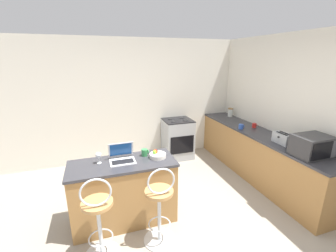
{
  "coord_description": "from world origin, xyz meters",
  "views": [
    {
      "loc": [
        -0.81,
        -2.12,
        2.2
      ],
      "look_at": [
        0.44,
        1.65,
        0.99
      ],
      "focal_mm": 24.0,
      "sensor_mm": 36.0,
      "label": 1
    }
  ],
  "objects_px": {
    "mug_red": "(254,125)",
    "wine_glass_tall": "(98,155)",
    "bar_stool_near": "(99,220)",
    "laptop": "(122,156)",
    "stove_range": "(178,139)",
    "storage_jar": "(230,112)",
    "mug_green": "(145,152)",
    "toaster": "(283,138)",
    "microwave": "(312,146)",
    "fruit_bowl": "(157,155)",
    "bar_stool_far": "(160,207)",
    "mug_blue": "(241,127)"
  },
  "relations": [
    {
      "from": "mug_red",
      "to": "wine_glass_tall",
      "type": "bearing_deg",
      "value": -167.33
    },
    {
      "from": "bar_stool_near",
      "to": "laptop",
      "type": "relative_size",
      "value": 3.19
    },
    {
      "from": "stove_range",
      "to": "storage_jar",
      "type": "bearing_deg",
      "value": -4.54
    },
    {
      "from": "stove_range",
      "to": "mug_green",
      "type": "bearing_deg",
      "value": -124.44
    },
    {
      "from": "toaster",
      "to": "mug_green",
      "type": "relative_size",
      "value": 2.97
    },
    {
      "from": "microwave",
      "to": "fruit_bowl",
      "type": "xyz_separation_m",
      "value": [
        -2.05,
        0.63,
        -0.11
      ]
    },
    {
      "from": "microwave",
      "to": "mug_green",
      "type": "bearing_deg",
      "value": 161.55
    },
    {
      "from": "laptop",
      "to": "toaster",
      "type": "relative_size",
      "value": 1.09
    },
    {
      "from": "laptop",
      "to": "mug_green",
      "type": "height_order",
      "value": "laptop"
    },
    {
      "from": "laptop",
      "to": "storage_jar",
      "type": "height_order",
      "value": "laptop"
    },
    {
      "from": "toaster",
      "to": "mug_green",
      "type": "xyz_separation_m",
      "value": [
        -2.19,
        0.23,
        -0.04
      ]
    },
    {
      "from": "wine_glass_tall",
      "to": "mug_green",
      "type": "relative_size",
      "value": 1.51
    },
    {
      "from": "fruit_bowl",
      "to": "toaster",
      "type": "bearing_deg",
      "value": -3.52
    },
    {
      "from": "stove_range",
      "to": "mug_green",
      "type": "relative_size",
      "value": 8.83
    },
    {
      "from": "wine_glass_tall",
      "to": "storage_jar",
      "type": "bearing_deg",
      "value": 27.57
    },
    {
      "from": "bar_stool_near",
      "to": "laptop",
      "type": "xyz_separation_m",
      "value": [
        0.35,
        0.61,
        0.45
      ]
    },
    {
      "from": "toaster",
      "to": "fruit_bowl",
      "type": "bearing_deg",
      "value": 176.48
    },
    {
      "from": "bar_stool_far",
      "to": "mug_blue",
      "type": "distance_m",
      "value": 2.42
    },
    {
      "from": "bar_stool_near",
      "to": "mug_red",
      "type": "height_order",
      "value": "bar_stool_near"
    },
    {
      "from": "fruit_bowl",
      "to": "wine_glass_tall",
      "type": "bearing_deg",
      "value": 175.11
    },
    {
      "from": "fruit_bowl",
      "to": "mug_blue",
      "type": "relative_size",
      "value": 2.16
    },
    {
      "from": "toaster",
      "to": "mug_red",
      "type": "xyz_separation_m",
      "value": [
        0.15,
        0.85,
        -0.04
      ]
    },
    {
      "from": "microwave",
      "to": "mug_blue",
      "type": "bearing_deg",
      "value": 96.92
    },
    {
      "from": "mug_red",
      "to": "laptop",
      "type": "bearing_deg",
      "value": -165.85
    },
    {
      "from": "mug_blue",
      "to": "storage_jar",
      "type": "relative_size",
      "value": 0.54
    },
    {
      "from": "wine_glass_tall",
      "to": "mug_green",
      "type": "xyz_separation_m",
      "value": [
        0.62,
        0.04,
        -0.06
      ]
    },
    {
      "from": "laptop",
      "to": "wine_glass_tall",
      "type": "bearing_deg",
      "value": 178.83
    },
    {
      "from": "storage_jar",
      "to": "bar_stool_near",
      "type": "bearing_deg",
      "value": -144.5
    },
    {
      "from": "microwave",
      "to": "fruit_bowl",
      "type": "relative_size",
      "value": 2.17
    },
    {
      "from": "wine_glass_tall",
      "to": "mug_red",
      "type": "relative_size",
      "value": 1.65
    },
    {
      "from": "laptop",
      "to": "toaster",
      "type": "distance_m",
      "value": 2.52
    },
    {
      "from": "fruit_bowl",
      "to": "mug_blue",
      "type": "distance_m",
      "value": 2.02
    },
    {
      "from": "laptop",
      "to": "fruit_bowl",
      "type": "xyz_separation_m",
      "value": [
        0.47,
        -0.06,
        -0.02
      ]
    },
    {
      "from": "mug_green",
      "to": "mug_red",
      "type": "bearing_deg",
      "value": 14.92
    },
    {
      "from": "bar_stool_far",
      "to": "stove_range",
      "type": "xyz_separation_m",
      "value": [
        1.09,
        2.28,
        -0.06
      ]
    },
    {
      "from": "laptop",
      "to": "wine_glass_tall",
      "type": "height_order",
      "value": "laptop"
    },
    {
      "from": "mug_green",
      "to": "storage_jar",
      "type": "relative_size",
      "value": 0.52
    },
    {
      "from": "stove_range",
      "to": "storage_jar",
      "type": "height_order",
      "value": "storage_jar"
    },
    {
      "from": "toaster",
      "to": "mug_red",
      "type": "distance_m",
      "value": 0.87
    },
    {
      "from": "stove_range",
      "to": "wine_glass_tall",
      "type": "height_order",
      "value": "wine_glass_tall"
    },
    {
      "from": "laptop",
      "to": "fruit_bowl",
      "type": "bearing_deg",
      "value": -7.2
    },
    {
      "from": "fruit_bowl",
      "to": "wine_glass_tall",
      "type": "xyz_separation_m",
      "value": [
        -0.77,
        0.07,
        0.07
      ]
    },
    {
      "from": "microwave",
      "to": "toaster",
      "type": "height_order",
      "value": "microwave"
    },
    {
      "from": "mug_green",
      "to": "mug_blue",
      "type": "height_order",
      "value": "mug_green"
    },
    {
      "from": "stove_range",
      "to": "storage_jar",
      "type": "xyz_separation_m",
      "value": [
        1.26,
        -0.1,
        0.54
      ]
    },
    {
      "from": "laptop",
      "to": "wine_glass_tall",
      "type": "distance_m",
      "value": 0.3
    },
    {
      "from": "toaster",
      "to": "mug_red",
      "type": "height_order",
      "value": "toaster"
    },
    {
      "from": "mug_blue",
      "to": "wine_glass_tall",
      "type": "bearing_deg",
      "value": -165.86
    },
    {
      "from": "laptop",
      "to": "mug_blue",
      "type": "height_order",
      "value": "laptop"
    },
    {
      "from": "bar_stool_far",
      "to": "laptop",
      "type": "xyz_separation_m",
      "value": [
        -0.34,
        0.61,
        0.45
      ]
    }
  ]
}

